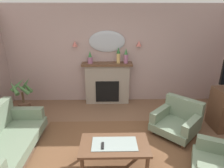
% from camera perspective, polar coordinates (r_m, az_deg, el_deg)
% --- Properties ---
extents(wall_back, '(7.01, 0.10, 2.66)m').
position_cam_1_polar(wall_back, '(5.26, 1.34, 8.81)').
color(wall_back, '#B29993').
rests_on(wall_back, ground).
extents(patterned_rug, '(3.20, 2.40, 0.01)m').
position_cam_1_polar(patterned_rug, '(3.55, 2.95, -21.41)').
color(patterned_rug, brown).
rests_on(patterned_rug, ground).
extents(fireplace, '(1.36, 0.36, 1.16)m').
position_cam_1_polar(fireplace, '(5.24, -1.44, 0.16)').
color(fireplace, gray).
rests_on(fireplace, ground).
extents(mantel_vase_right, '(0.13, 0.13, 0.33)m').
position_cam_1_polar(mantel_vase_right, '(5.04, -6.68, 7.83)').
color(mantel_vase_right, '#9E6084').
rests_on(mantel_vase_right, fireplace).
extents(mantel_vase_centre, '(0.10, 0.10, 0.42)m').
position_cam_1_polar(mantel_vase_centre, '(5.01, 1.96, 8.79)').
color(mantel_vase_centre, tan).
rests_on(mantel_vase_centre, fireplace).
extents(mantel_vase_left, '(0.11, 0.11, 0.39)m').
position_cam_1_polar(mantel_vase_left, '(5.03, 4.25, 8.43)').
color(mantel_vase_left, '#9E6084').
rests_on(mantel_vase_left, fireplace).
extents(wall_mirror, '(0.96, 0.06, 0.56)m').
position_cam_1_polar(wall_mirror, '(5.11, -1.54, 12.81)').
color(wall_mirror, '#B2BCC6').
extents(wall_sconce_left, '(0.14, 0.14, 0.14)m').
position_cam_1_polar(wall_sconce_left, '(5.15, -11.26, 11.93)').
color(wall_sconce_left, '#D17066').
extents(wall_sconce_right, '(0.14, 0.14, 0.14)m').
position_cam_1_polar(wall_sconce_right, '(5.14, 8.20, 12.08)').
color(wall_sconce_right, '#D17066').
extents(coffee_table, '(1.10, 0.60, 0.45)m').
position_cam_1_polar(coffee_table, '(3.16, 0.76, -18.57)').
color(coffee_table, brown).
rests_on(coffee_table, ground).
extents(tv_remote, '(0.04, 0.16, 0.02)m').
position_cam_1_polar(tv_remote, '(3.07, -2.85, -18.25)').
color(tv_remote, black).
rests_on(tv_remote, coffee_table).
extents(floral_couch, '(0.87, 1.72, 0.76)m').
position_cam_1_polar(floral_couch, '(3.94, -30.68, -14.18)').
color(floral_couch, gray).
rests_on(floral_couch, ground).
extents(armchair_by_coffee_table, '(1.15, 1.15, 0.71)m').
position_cam_1_polar(armchair_by_coffee_table, '(4.24, 19.34, -10.12)').
color(armchair_by_coffee_table, gray).
rests_on(armchair_by_coffee_table, ground).
extents(potted_plant_corner_palm, '(0.56, 0.60, 0.91)m').
position_cam_1_polar(potted_plant_corner_palm, '(5.27, -25.48, -3.38)').
color(potted_plant_corner_palm, brown).
rests_on(potted_plant_corner_palm, ground).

